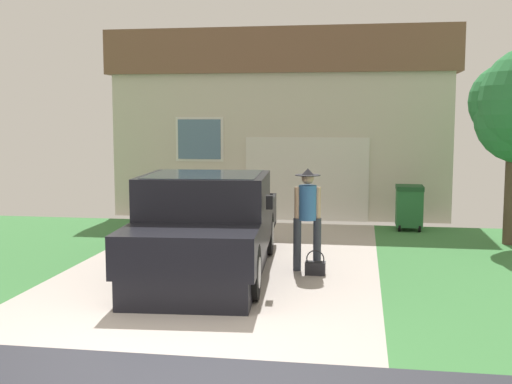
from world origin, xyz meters
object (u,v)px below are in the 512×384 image
Objects in this scene: wheeled_trash_bin at (409,206)px; handbag at (315,267)px; person_with_hat at (307,211)px; pickup_truck at (206,231)px; house_with_garage at (289,122)px.

handbag is at bearing -111.35° from wheeled_trash_bin.
person_with_hat is 4.79m from wheeled_trash_bin.
handbag is at bearing -173.69° from pickup_truck.
handbag is (1.75, 0.32, -0.61)m from pickup_truck.
handbag is at bearing 107.93° from person_with_hat.
pickup_truck is 8.93m from house_with_garage.
handbag is 0.05× the size of house_with_garage.
wheeled_trash_bin reaches higher than handbag.
pickup_truck is 6.09m from wheeled_trash_bin.
pickup_truck is 3.00× the size of person_with_hat.
handbag is 8.85m from house_with_garage.
wheeled_trash_bin is at bearing -50.15° from house_with_garage.
person_with_hat is 4.22× the size of handbag.
wheeled_trash_bin is (1.96, 4.34, -0.45)m from person_with_hat.
person_with_hat is 1.69× the size of wheeled_trash_bin.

